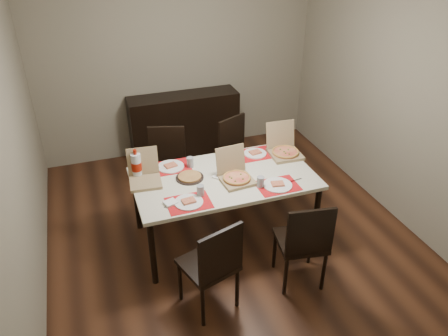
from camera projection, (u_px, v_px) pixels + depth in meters
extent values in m
cube|color=#472615|center=(226.00, 226.00, 4.89)|extent=(3.80, 4.00, 0.02)
cube|color=gray|center=(177.00, 61.00, 5.87)|extent=(3.80, 0.02, 2.60)
cube|color=gray|center=(14.00, 150.00, 3.69)|extent=(0.02, 4.00, 2.60)
cube|color=gray|center=(391.00, 96.00, 4.77)|extent=(0.02, 4.00, 2.60)
cube|color=black|center=(184.00, 125.00, 6.11)|extent=(1.50, 0.40, 0.90)
cube|color=beige|center=(224.00, 178.00, 4.37)|extent=(1.80, 1.00, 0.04)
cylinder|color=black|center=(153.00, 253.00, 3.97)|extent=(0.06, 0.06, 0.71)
cylinder|color=black|center=(316.00, 217.00, 4.44)|extent=(0.06, 0.06, 0.71)
cylinder|color=black|center=(137.00, 201.00, 4.69)|extent=(0.06, 0.06, 0.71)
cylinder|color=black|center=(279.00, 174.00, 5.16)|extent=(0.06, 0.06, 0.71)
cube|color=black|center=(208.00, 264.00, 3.71)|extent=(0.53, 0.53, 0.04)
cube|color=black|center=(221.00, 254.00, 3.45)|extent=(0.41, 0.15, 0.46)
cylinder|color=black|center=(203.00, 307.00, 3.61)|extent=(0.04, 0.04, 0.43)
cylinder|color=black|center=(237.00, 288.00, 3.79)|extent=(0.04, 0.04, 0.43)
cylinder|color=black|center=(180.00, 281.00, 3.86)|extent=(0.04, 0.04, 0.43)
cylinder|color=black|center=(213.00, 264.00, 4.04)|extent=(0.04, 0.04, 0.43)
cube|color=black|center=(301.00, 241.00, 3.97)|extent=(0.48, 0.48, 0.04)
cube|color=black|center=(310.00, 232.00, 3.68)|extent=(0.42, 0.10, 0.46)
cylinder|color=black|center=(286.00, 276.00, 3.91)|extent=(0.04, 0.04, 0.43)
cylinder|color=black|center=(324.00, 271.00, 3.97)|extent=(0.04, 0.04, 0.43)
cylinder|color=black|center=(275.00, 250.00, 4.22)|extent=(0.04, 0.04, 0.43)
cylinder|color=black|center=(310.00, 246.00, 4.27)|extent=(0.04, 0.04, 0.43)
cube|color=black|center=(167.00, 171.00, 5.03)|extent=(0.52, 0.52, 0.04)
cube|color=black|center=(167.00, 145.00, 5.07)|extent=(0.41, 0.15, 0.46)
cylinder|color=black|center=(184.00, 180.00, 5.31)|extent=(0.04, 0.04, 0.43)
cylinder|color=black|center=(155.00, 181.00, 5.30)|extent=(0.04, 0.04, 0.43)
cylinder|color=black|center=(184.00, 197.00, 5.00)|extent=(0.04, 0.04, 0.43)
cylinder|color=black|center=(152.00, 198.00, 4.99)|extent=(0.04, 0.04, 0.43)
cube|color=black|center=(242.00, 159.00, 5.29)|extent=(0.56, 0.56, 0.04)
cube|color=black|center=(232.00, 135.00, 5.29)|extent=(0.39, 0.20, 0.46)
cylinder|color=black|center=(242.00, 165.00, 5.63)|extent=(0.04, 0.04, 0.43)
cylinder|color=black|center=(222.00, 175.00, 5.42)|extent=(0.04, 0.04, 0.43)
cylinder|color=black|center=(262.00, 175.00, 5.41)|extent=(0.04, 0.04, 0.43)
cylinder|color=black|center=(242.00, 186.00, 5.19)|extent=(0.04, 0.04, 0.43)
cube|color=red|center=(189.00, 203.00, 3.97)|extent=(0.40, 0.30, 0.00)
cylinder|color=white|center=(189.00, 202.00, 3.96)|extent=(0.26, 0.26, 0.01)
cube|color=#E2B471|center=(189.00, 201.00, 3.96)|extent=(0.13, 0.10, 0.02)
cylinder|color=gray|center=(200.00, 191.00, 4.04)|extent=(0.07, 0.07, 0.11)
cube|color=#B2B2B7|center=(174.00, 205.00, 3.94)|extent=(0.20, 0.04, 0.00)
cube|color=white|center=(171.00, 203.00, 3.95)|extent=(0.13, 0.13, 0.02)
cube|color=red|center=(277.00, 186.00, 4.21)|extent=(0.40, 0.30, 0.00)
cylinder|color=white|center=(278.00, 185.00, 4.21)|extent=(0.28, 0.28, 0.01)
cube|color=#E2B471|center=(278.00, 184.00, 4.20)|extent=(0.14, 0.11, 0.02)
cylinder|color=gray|center=(260.00, 182.00, 4.17)|extent=(0.07, 0.07, 0.11)
cube|color=#B2B2B7|center=(293.00, 181.00, 4.29)|extent=(0.20, 0.04, 0.00)
cube|color=red|center=(171.00, 167.00, 4.52)|extent=(0.40, 0.30, 0.00)
cylinder|color=white|center=(171.00, 167.00, 4.51)|extent=(0.28, 0.28, 0.01)
cube|color=#E2B471|center=(171.00, 165.00, 4.51)|extent=(0.14, 0.12, 0.02)
cylinder|color=gray|center=(190.00, 162.00, 4.50)|extent=(0.07, 0.07, 0.11)
cube|color=#B2B2B7|center=(157.00, 171.00, 4.45)|extent=(0.20, 0.04, 0.00)
cube|color=white|center=(155.00, 167.00, 4.50)|extent=(0.13, 0.13, 0.02)
cube|color=red|center=(255.00, 154.00, 4.76)|extent=(0.40, 0.30, 0.00)
cylinder|color=white|center=(255.00, 153.00, 4.76)|extent=(0.25, 0.25, 0.01)
cube|color=#E2B471|center=(255.00, 152.00, 4.75)|extent=(0.13, 0.11, 0.02)
cylinder|color=gray|center=(239.00, 154.00, 4.65)|extent=(0.07, 0.07, 0.11)
cube|color=#B2B2B7|center=(265.00, 151.00, 4.82)|extent=(0.20, 0.04, 0.00)
cube|color=white|center=(219.00, 176.00, 4.36)|extent=(0.16, 0.16, 0.02)
cube|color=#8F7652|center=(237.00, 180.00, 4.28)|extent=(0.33, 0.33, 0.03)
cube|color=#8F7652|center=(230.00, 159.00, 4.32)|extent=(0.31, 0.09, 0.28)
cylinder|color=#E2B471|center=(237.00, 178.00, 4.26)|extent=(0.28, 0.28, 0.02)
cube|color=#8F7652|center=(285.00, 154.00, 4.73)|extent=(0.34, 0.34, 0.03)
cube|color=#8F7652|center=(280.00, 134.00, 4.78)|extent=(0.33, 0.09, 0.29)
cylinder|color=#E2B471|center=(285.00, 152.00, 4.72)|extent=(0.29, 0.29, 0.02)
cube|color=#8F7652|center=(145.00, 182.00, 4.25)|extent=(0.33, 0.33, 0.03)
cube|color=#8F7652|center=(143.00, 161.00, 4.30)|extent=(0.31, 0.10, 0.27)
cylinder|color=black|center=(190.00, 178.00, 4.33)|extent=(0.28, 0.28, 0.01)
cylinder|color=#BC8648|center=(190.00, 176.00, 4.32)|extent=(0.23, 0.23, 0.02)
imported|color=white|center=(233.00, 162.00, 4.59)|extent=(0.16, 0.16, 0.03)
cylinder|color=silver|center=(136.00, 166.00, 4.30)|extent=(0.10, 0.10, 0.26)
cylinder|color=#951706|center=(137.00, 166.00, 4.30)|extent=(0.10, 0.10, 0.09)
cylinder|color=#951706|center=(135.00, 152.00, 4.22)|extent=(0.03, 0.03, 0.05)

